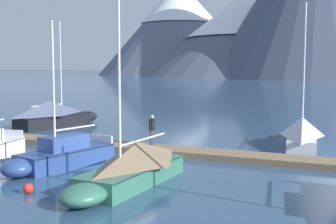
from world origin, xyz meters
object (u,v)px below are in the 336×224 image
sailboat_mid_dock_port (59,156)px  person_on_dock (152,128)px  sailboat_far_berth (302,132)px  sailboat_nearest_berth (55,114)px  mooring_buoy_inner_mooring (28,188)px  sailboat_mid_dock_starboard (130,166)px

sailboat_mid_dock_port → person_on_dock: sailboat_mid_dock_port is taller
sailboat_mid_dock_port → sailboat_far_berth: bearing=43.9°
sailboat_nearest_berth → sailboat_mid_dock_port: (8.19, -11.99, -0.37)m
sailboat_mid_dock_port → sailboat_far_berth: 14.06m
sailboat_mid_dock_port → mooring_buoy_inner_mooring: (1.25, -3.98, -0.38)m
sailboat_mid_dock_port → mooring_buoy_inner_mooring: size_ratio=14.13×
sailboat_far_berth → sailboat_nearest_berth: bearing=173.0°
sailboat_mid_dock_starboard → mooring_buoy_inner_mooring: sailboat_mid_dock_starboard is taller
sailboat_far_berth → person_on_dock: 8.85m
sailboat_mid_dock_port → sailboat_far_berth: (10.13, 9.75, 0.26)m
sailboat_nearest_berth → sailboat_mid_dock_port: sailboat_nearest_berth is taller
sailboat_nearest_berth → mooring_buoy_inner_mooring: (9.45, -15.97, -0.75)m
sailboat_mid_dock_starboard → person_on_dock: sailboat_mid_dock_starboard is taller
sailboat_mid_dock_port → person_on_dock: 5.94m
sailboat_nearest_berth → sailboat_mid_dock_port: bearing=-55.7°
mooring_buoy_inner_mooring → sailboat_mid_dock_port: bearing=107.5°
sailboat_mid_dock_starboard → sailboat_far_berth: size_ratio=1.05×
sailboat_nearest_berth → sailboat_mid_dock_starboard: bearing=-47.6°
sailboat_nearest_berth → sailboat_mid_dock_port: size_ratio=1.20×
person_on_dock → sailboat_far_berth: bearing=29.7°
sailboat_far_berth → mooring_buoy_inner_mooring: 16.35m
sailboat_nearest_berth → sailboat_far_berth: sailboat_far_berth is taller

